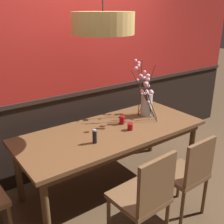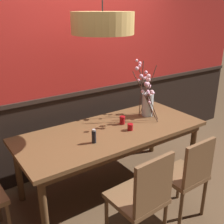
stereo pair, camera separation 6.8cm
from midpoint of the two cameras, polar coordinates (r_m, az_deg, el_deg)
ground_plane at (r=3.46m, az=0.58°, el=-15.11°), size 24.00×24.00×0.00m
back_wall at (r=3.47m, az=-6.22°, el=9.52°), size 5.81×0.14×2.73m
dining_table at (r=3.11m, az=0.63°, el=-5.06°), size 2.16×0.92×0.75m
chair_near_side_left at (r=2.44m, az=7.23°, el=-17.12°), size 0.45×0.46×0.95m
chair_near_side_right at (r=2.84m, az=16.28°, el=-12.32°), size 0.42×0.40×0.90m
chair_far_side_left at (r=3.71m, az=-12.00°, el=-3.58°), size 0.48×0.46×0.96m
vase_with_blossoms at (r=3.44m, az=7.97°, el=2.39°), size 0.48×0.43×0.71m
candle_holder_nearer_center at (r=3.06m, az=4.48°, el=-3.12°), size 0.07×0.07×0.07m
candle_holder_nearer_edge at (r=3.21m, az=2.78°, el=-1.70°), size 0.07×0.07×0.10m
condiment_bottle at (r=2.77m, az=-3.10°, el=-5.12°), size 0.05×0.05×0.15m
pendant_lamp at (r=2.70m, az=-1.21°, el=18.14°), size 0.60×0.60×0.93m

